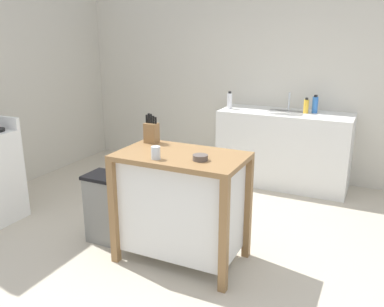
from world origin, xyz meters
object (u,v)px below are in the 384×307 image
at_px(sink_faucet, 289,101).
at_px(knife_block, 151,132).
at_px(trash_bin, 108,208).
at_px(bottle_dish_soap, 306,106).
at_px(drinking_cup, 156,153).
at_px(bottle_spray_cleaner, 230,101).
at_px(kitchen_island, 181,202).
at_px(bottle_hand_soap, 315,105).
at_px(bowl_ceramic_wide, 200,157).

bearing_deg(sink_faucet, knife_block, -109.35).
relative_size(trash_bin, bottle_dish_soap, 3.43).
height_order(knife_block, drinking_cup, knife_block).
height_order(drinking_cup, bottle_spray_cleaner, bottle_spray_cleaner).
relative_size(sink_faucet, bottle_dish_soap, 1.20).
relative_size(knife_block, bottle_dish_soap, 1.38).
bearing_deg(bottle_dish_soap, trash_bin, -121.28).
xyz_separation_m(drinking_cup, bottle_spray_cleaner, (-0.25, 2.24, 0.05)).
height_order(sink_faucet, bottle_dish_soap, sink_faucet).
relative_size(kitchen_island, drinking_cup, 10.42).
distance_m(sink_faucet, bottle_hand_soap, 0.32).
bearing_deg(bowl_ceramic_wide, sink_faucet, 86.77).
relative_size(kitchen_island, bottle_hand_soap, 4.70).
height_order(trash_bin, bottle_hand_soap, bottle_hand_soap).
xyz_separation_m(kitchen_island, trash_bin, (-0.74, 0.00, -0.20)).
bearing_deg(bottle_spray_cleaner, bottle_hand_soap, 9.11).
height_order(kitchen_island, bottle_spray_cleaner, bottle_spray_cleaner).
bearing_deg(bowl_ceramic_wide, kitchen_island, 157.76).
bearing_deg(drinking_cup, bottle_hand_soap, 72.39).
height_order(kitchen_island, bottle_dish_soap, bottle_dish_soap).
bearing_deg(bottle_hand_soap, knife_block, -117.29).
relative_size(bowl_ceramic_wide, bottle_spray_cleaner, 0.53).
bearing_deg(trash_bin, bottle_dish_soap, 58.72).
relative_size(bowl_ceramic_wide, bottle_hand_soap, 0.53).
distance_m(kitchen_island, bottle_hand_soap, 2.36).
bearing_deg(drinking_cup, sink_faucet, 79.65).
height_order(knife_block, trash_bin, knife_block).
bearing_deg(bottle_hand_soap, kitchen_island, -106.43).
relative_size(kitchen_island, bottle_spray_cleaner, 4.68).
xyz_separation_m(kitchen_island, bottle_spray_cleaner, (-0.36, 2.05, 0.50)).
bearing_deg(knife_block, bowl_ceramic_wide, -25.72).
xyz_separation_m(drinking_cup, trash_bin, (-0.63, 0.20, -0.65)).
bearing_deg(knife_block, kitchen_island, -27.49).
height_order(bowl_ceramic_wide, trash_bin, bowl_ceramic_wide).
bearing_deg(drinking_cup, bottle_dish_soap, 74.01).
height_order(kitchen_island, bottle_hand_soap, bottle_hand_soap).
height_order(bowl_ceramic_wide, sink_faucet, sink_faucet).
xyz_separation_m(kitchen_island, bottle_hand_soap, (0.65, 2.21, 0.50)).
relative_size(bowl_ceramic_wide, sink_faucet, 0.52).
distance_m(bowl_ceramic_wide, bottle_dish_soap, 2.26).
bearing_deg(knife_block, bottle_spray_cleaner, 89.26).
relative_size(bowl_ceramic_wide, bottle_dish_soap, 0.62).
bearing_deg(bottle_dish_soap, knife_block, -115.88).
height_order(sink_faucet, bottle_hand_soap, sink_faucet).
bearing_deg(bottle_hand_soap, drinking_cup, -107.61).
bearing_deg(drinking_cup, kitchen_island, 60.25).
height_order(bottle_spray_cleaner, bottle_hand_soap, same).
relative_size(drinking_cup, trash_bin, 0.15).
relative_size(bottle_spray_cleaner, bottle_hand_soap, 1.00).
relative_size(knife_block, sink_faucet, 1.15).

